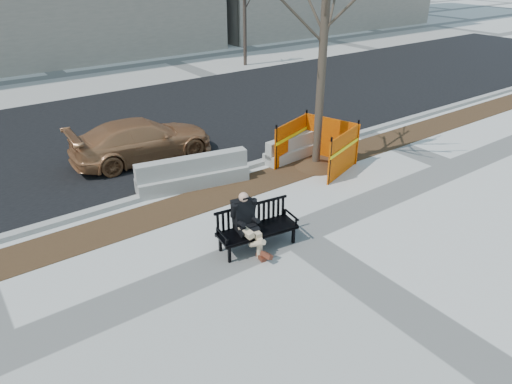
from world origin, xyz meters
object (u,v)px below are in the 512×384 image
Objects in this scene: sedan at (145,159)px; jersey_barrier_left at (194,186)px; tree_fence at (315,167)px; jersey_barrier_right at (299,156)px; seated_man at (246,249)px; bench at (257,247)px.

jersey_barrier_left is at bearing -170.78° from sedan.
tree_fence is at bearing -3.94° from jersey_barrier_left.
jersey_barrier_right is (3.99, -2.60, 0.00)m from sedan.
sedan is 2.56m from jersey_barrier_left.
tree_fence is at bearing 37.28° from seated_man.
tree_fence is (3.87, 2.40, 0.00)m from bench.
bench is 1.35× the size of seated_man.
jersey_barrier_right is at bearing 45.13° from seated_man.
jersey_barrier_left is at bearing 174.43° from jersey_barrier_right.
jersey_barrier_right is (3.69, -0.06, 0.00)m from jersey_barrier_left.
bench is 0.25m from seated_man.
sedan is (0.02, 5.92, 0.00)m from bench.
seated_man is 0.31× the size of sedan.
sedan is at bearing 142.19° from jersey_barrier_right.
seated_man is 0.19× the size of tree_fence.
tree_fence is 0.92m from jersey_barrier_right.
jersey_barrier_left reaches higher than jersey_barrier_right.
seated_man is at bearing 179.98° from sedan.
seated_man is 5.33m from jersey_barrier_right.
bench is at bearing -10.92° from seated_man.
bench is at bearing -148.23° from tree_fence.
seated_man reaches higher than jersey_barrier_right.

